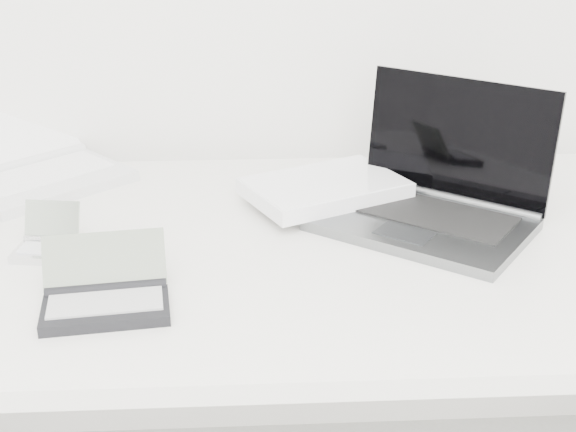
{
  "coord_description": "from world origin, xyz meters",
  "views": [
    {
      "loc": [
        -0.09,
        0.36,
        1.29
      ],
      "look_at": [
        -0.03,
        1.51,
        0.79
      ],
      "focal_mm": 50.0,
      "sensor_mm": 36.0,
      "label": 1
    }
  ],
  "objects_px": {
    "desk": "(305,264)",
    "laptop_large": "(390,195)",
    "palmtop_charcoal": "(106,297)",
    "netbook_open_white": "(33,167)"
  },
  "relations": [
    {
      "from": "desk",
      "to": "laptop_large",
      "type": "relative_size",
      "value": 2.97
    },
    {
      "from": "desk",
      "to": "laptop_large",
      "type": "height_order",
      "value": "laptop_large"
    },
    {
      "from": "palmtop_charcoal",
      "to": "laptop_large",
      "type": "bearing_deg",
      "value": 26.96
    },
    {
      "from": "netbook_open_white",
      "to": "palmtop_charcoal",
      "type": "height_order",
      "value": "netbook_open_white"
    },
    {
      "from": "desk",
      "to": "laptop_large",
      "type": "bearing_deg",
      "value": 31.24
    },
    {
      "from": "desk",
      "to": "palmtop_charcoal",
      "type": "height_order",
      "value": "palmtop_charcoal"
    },
    {
      "from": "netbook_open_white",
      "to": "palmtop_charcoal",
      "type": "relative_size",
      "value": 2.43
    },
    {
      "from": "laptop_large",
      "to": "palmtop_charcoal",
      "type": "bearing_deg",
      "value": -108.94
    },
    {
      "from": "desk",
      "to": "palmtop_charcoal",
      "type": "bearing_deg",
      "value": -144.29
    },
    {
      "from": "laptop_large",
      "to": "palmtop_charcoal",
      "type": "relative_size",
      "value": 2.87
    }
  ]
}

